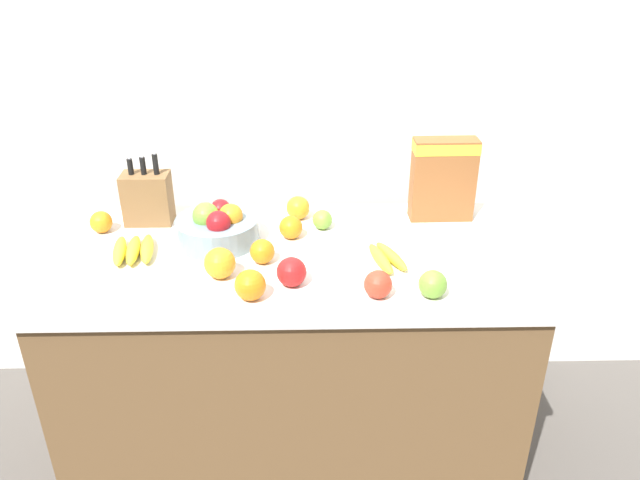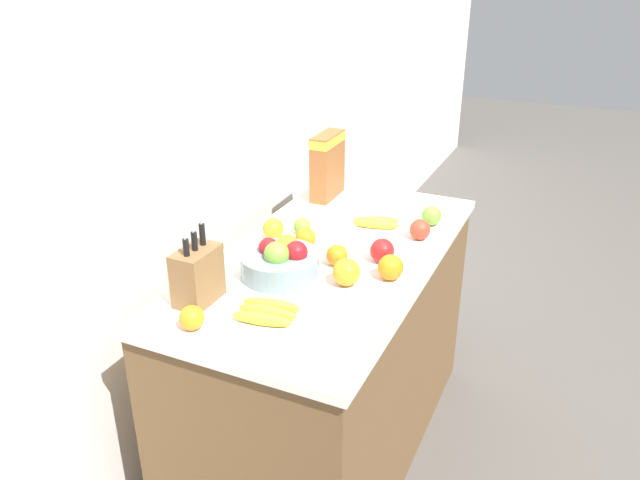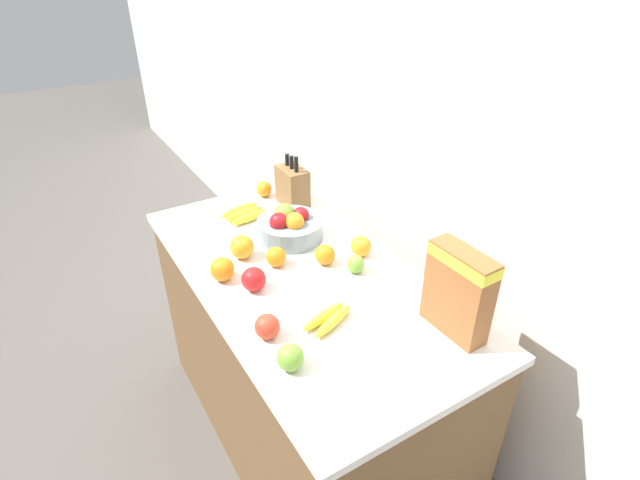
# 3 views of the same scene
# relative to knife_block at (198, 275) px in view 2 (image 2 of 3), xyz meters

# --- Properties ---
(ground_plane) EXTENTS (14.00, 14.00, 0.00)m
(ground_plane) POSITION_rel_knife_block_xyz_m (0.47, -0.23, -0.96)
(ground_plane) COLOR #514C47
(wall_back) EXTENTS (9.00, 0.06, 2.60)m
(wall_back) POSITION_rel_knife_block_xyz_m (0.47, 0.35, 0.34)
(wall_back) COLOR silver
(wall_back) RESTS_ON ground_plane
(counter) EXTENTS (1.43, 0.71, 0.87)m
(counter) POSITION_rel_knife_block_xyz_m (0.47, -0.23, -0.52)
(counter) COLOR brown
(counter) RESTS_ON ground_plane
(knife_block) EXTENTS (0.15, 0.09, 0.27)m
(knife_block) POSITION_rel_knife_block_xyz_m (0.00, 0.00, 0.00)
(knife_block) COLOR brown
(knife_block) RESTS_ON counter
(cereal_box) EXTENTS (0.21, 0.08, 0.28)m
(cereal_box) POSITION_rel_knife_block_xyz_m (0.98, 0.01, 0.06)
(cereal_box) COLOR brown
(cereal_box) RESTS_ON counter
(fruit_bowl) EXTENTS (0.26, 0.26, 0.13)m
(fruit_bowl) POSITION_rel_knife_block_xyz_m (0.25, -0.15, -0.04)
(fruit_bowl) COLOR gray
(fruit_bowl) RESTS_ON counter
(banana_bunch_left) EXTENTS (0.12, 0.19, 0.03)m
(banana_bunch_left) POSITION_rel_knife_block_xyz_m (0.76, -0.29, -0.07)
(banana_bunch_left) COLOR yellow
(banana_bunch_left) RESTS_ON counter
(banana_bunch_right) EXTENTS (0.15, 0.19, 0.04)m
(banana_bunch_right) POSITION_rel_knife_block_xyz_m (0.00, -0.24, -0.07)
(banana_bunch_right) COLOR yellow
(banana_bunch_right) RESTS_ON counter
(apple_by_knife_block) EXTENTS (0.07, 0.07, 0.07)m
(apple_by_knife_block) POSITION_rel_knife_block_xyz_m (0.58, -0.06, -0.06)
(apple_by_knife_block) COLOR #6B9E33
(apple_by_knife_block) RESTS_ON counter
(apple_rightmost) EXTENTS (0.08, 0.08, 0.08)m
(apple_rightmost) POSITION_rel_knife_block_xyz_m (0.71, -0.48, -0.05)
(apple_rightmost) COLOR red
(apple_rightmost) RESTS_ON counter
(apple_rear) EXTENTS (0.08, 0.08, 0.08)m
(apple_rear) POSITION_rel_knife_block_xyz_m (0.86, -0.48, -0.05)
(apple_rear) COLOR #6B9E33
(apple_rear) RESTS_ON counter
(apple_front) EXTENTS (0.08, 0.08, 0.08)m
(apple_front) POSITION_rel_knife_block_xyz_m (0.48, -0.41, -0.05)
(apple_front) COLOR red
(apple_front) RESTS_ON counter
(orange_mid_left) EXTENTS (0.08, 0.08, 0.08)m
(orange_mid_left) POSITION_rel_knife_block_xyz_m (0.37, -0.48, -0.05)
(orange_mid_left) COLOR orange
(orange_mid_left) RESTS_ON counter
(orange_front_right) EXTENTS (0.07, 0.07, 0.07)m
(orange_front_right) POSITION_rel_knife_block_xyz_m (-0.14, -0.07, -0.05)
(orange_front_right) COLOR orange
(orange_front_right) RESTS_ON counter
(orange_front_left) EXTENTS (0.08, 0.08, 0.08)m
(orange_front_left) POSITION_rel_knife_block_xyz_m (0.50, 0.02, -0.05)
(orange_front_left) COLOR orange
(orange_front_left) RESTS_ON counter
(orange_back_center) EXTENTS (0.07, 0.07, 0.07)m
(orange_back_center) POSITION_rel_knife_block_xyz_m (0.39, -0.28, -0.05)
(orange_back_center) COLOR orange
(orange_back_center) RESTS_ON counter
(orange_front_center) EXTENTS (0.07, 0.07, 0.07)m
(orange_front_center) POSITION_rel_knife_block_xyz_m (0.48, -0.13, -0.05)
(orange_front_center) COLOR orange
(orange_front_center) RESTS_ON counter
(orange_by_cereal) EXTENTS (0.09, 0.09, 0.09)m
(orange_by_cereal) POSITION_rel_knife_block_xyz_m (0.28, -0.37, -0.04)
(orange_by_cereal) COLOR orange
(orange_by_cereal) RESTS_ON counter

